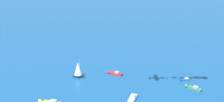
{
  "coord_description": "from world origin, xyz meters",
  "views": [
    {
      "loc": [
        -60.82,
        -95.17,
        60.52
      ],
      "look_at": [
        0.0,
        0.0,
        24.1
      ],
      "focal_mm": 52.17,
      "sensor_mm": 36.0,
      "label": 1
    }
  ],
  "objects_px": {
    "motorboat_outer_ring_a": "(132,100)",
    "sailboat_inshore": "(78,69)",
    "motorboat_far_port": "(185,79)",
    "motorboat_ahead": "(114,73)",
    "motorboat_near_centre": "(193,88)"
  },
  "relations": [
    {
      "from": "motorboat_near_centre",
      "to": "sailboat_inshore",
      "type": "distance_m",
      "value": 54.21
    },
    {
      "from": "motorboat_far_port",
      "to": "motorboat_ahead",
      "type": "height_order",
      "value": "motorboat_ahead"
    },
    {
      "from": "motorboat_ahead",
      "to": "motorboat_outer_ring_a",
      "type": "bearing_deg",
      "value": -109.21
    },
    {
      "from": "sailboat_inshore",
      "to": "motorboat_ahead",
      "type": "relative_size",
      "value": 1.13
    },
    {
      "from": "motorboat_far_port",
      "to": "motorboat_ahead",
      "type": "xyz_separation_m",
      "value": [
        -24.03,
        24.17,
        0.19
      ]
    },
    {
      "from": "sailboat_inshore",
      "to": "motorboat_ahead",
      "type": "distance_m",
      "value": 18.19
    },
    {
      "from": "motorboat_outer_ring_a",
      "to": "motorboat_far_port",
      "type": "bearing_deg",
      "value": 6.99
    },
    {
      "from": "motorboat_far_port",
      "to": "motorboat_near_centre",
      "type": "bearing_deg",
      "value": -114.5
    },
    {
      "from": "motorboat_near_centre",
      "to": "sailboat_inshore",
      "type": "xyz_separation_m",
      "value": [
        -36.46,
        39.99,
        3.26
      ]
    },
    {
      "from": "motorboat_near_centre",
      "to": "motorboat_outer_ring_a",
      "type": "relative_size",
      "value": 0.99
    },
    {
      "from": "motorboat_outer_ring_a",
      "to": "sailboat_inshore",
      "type": "bearing_deg",
      "value": 100.87
    },
    {
      "from": "motorboat_ahead",
      "to": "motorboat_outer_ring_a",
      "type": "height_order",
      "value": "motorboat_outer_ring_a"
    },
    {
      "from": "motorboat_near_centre",
      "to": "motorboat_far_port",
      "type": "bearing_deg",
      "value": 65.5
    },
    {
      "from": "motorboat_near_centre",
      "to": "motorboat_far_port",
      "type": "relative_size",
      "value": 1.53
    },
    {
      "from": "motorboat_near_centre",
      "to": "motorboat_outer_ring_a",
      "type": "xyz_separation_m",
      "value": [
        -29.74,
        4.98,
        0.07
      ]
    }
  ]
}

